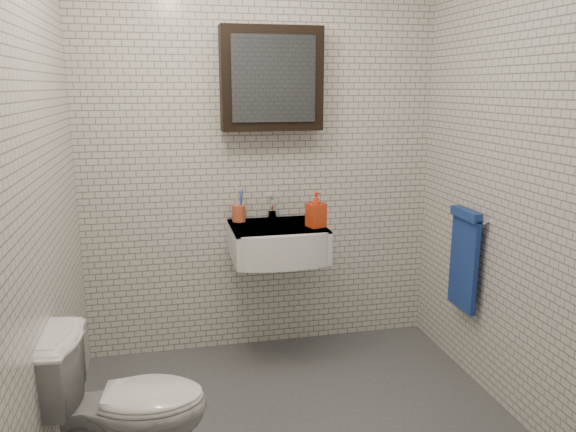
% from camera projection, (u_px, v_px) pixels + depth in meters
% --- Properties ---
extents(ground, '(2.20, 2.00, 0.01)m').
position_uv_depth(ground, '(299.00, 428.00, 2.78)').
color(ground, '#484A4F').
rests_on(ground, ground).
extents(room_shell, '(2.22, 2.02, 2.51)m').
position_uv_depth(room_shell, '(301.00, 131.00, 2.45)').
color(room_shell, silver).
rests_on(room_shell, ground).
extents(washbasin, '(0.55, 0.50, 0.20)m').
position_uv_depth(washbasin, '(279.00, 242.00, 3.32)').
color(washbasin, white).
rests_on(washbasin, room_shell).
extents(faucet, '(0.06, 0.20, 0.15)m').
position_uv_depth(faucet, '(272.00, 209.00, 3.47)').
color(faucet, silver).
rests_on(faucet, washbasin).
extents(mirror_cabinet, '(0.60, 0.15, 0.60)m').
position_uv_depth(mirror_cabinet, '(272.00, 79.00, 3.29)').
color(mirror_cabinet, black).
rests_on(mirror_cabinet, room_shell).
extents(towel_rail, '(0.09, 0.30, 0.58)m').
position_uv_depth(towel_rail, '(464.00, 255.00, 3.17)').
color(towel_rail, silver).
rests_on(towel_rail, room_shell).
extents(toothbrush_cup, '(0.09, 0.09, 0.22)m').
position_uv_depth(toothbrush_cup, '(239.00, 212.00, 3.43)').
color(toothbrush_cup, '#C15330').
rests_on(toothbrush_cup, washbasin).
extents(soap_bottle, '(0.12, 0.12, 0.21)m').
position_uv_depth(soap_bottle, '(316.00, 209.00, 3.28)').
color(soap_bottle, orange).
rests_on(soap_bottle, washbasin).
extents(toilet, '(0.72, 0.47, 0.69)m').
position_uv_depth(toilet, '(126.00, 405.00, 2.36)').
color(toilet, white).
rests_on(toilet, ground).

